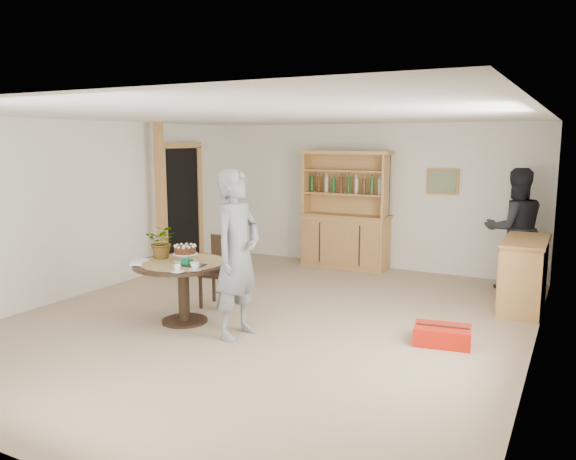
% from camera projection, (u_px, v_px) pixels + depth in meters
% --- Properties ---
extents(ground, '(7.00, 7.00, 0.00)m').
position_uv_depth(ground, '(269.00, 320.00, 6.99)').
color(ground, tan).
rests_on(ground, ground).
extents(room_shell, '(6.04, 7.04, 2.52)m').
position_uv_depth(room_shell, '(268.00, 180.00, 6.72)').
color(room_shell, white).
rests_on(room_shell, ground).
extents(doorway, '(0.13, 1.10, 2.18)m').
position_uv_depth(doorway, '(181.00, 204.00, 9.91)').
color(doorway, black).
rests_on(doorway, ground).
extents(pine_post, '(0.12, 0.12, 2.50)m').
position_uv_depth(pine_post, '(161.00, 201.00, 9.08)').
color(pine_post, tan).
rests_on(pine_post, ground).
extents(hutch, '(1.62, 0.54, 2.04)m').
position_uv_depth(hutch, '(345.00, 228.00, 9.85)').
color(hutch, tan).
rests_on(hutch, ground).
extents(sideboard, '(0.54, 1.26, 0.94)m').
position_uv_depth(sideboard, '(524.00, 274.00, 7.39)').
color(sideboard, tan).
rests_on(sideboard, ground).
extents(dining_table, '(1.20, 1.20, 0.76)m').
position_uv_depth(dining_table, '(183.00, 274.00, 6.83)').
color(dining_table, black).
rests_on(dining_table, ground).
extents(dining_chair, '(0.47, 0.47, 0.95)m').
position_uv_depth(dining_chair, '(222.00, 266.00, 7.57)').
color(dining_chair, black).
rests_on(dining_chair, ground).
extents(birthday_cake, '(0.30, 0.30, 0.20)m').
position_uv_depth(birthday_cake, '(185.00, 251.00, 6.83)').
color(birthday_cake, white).
rests_on(birthday_cake, dining_table).
extents(flower_vase, '(0.47, 0.44, 0.42)m').
position_uv_depth(flower_vase, '(163.00, 242.00, 6.98)').
color(flower_vase, '#3F7233').
rests_on(flower_vase, dining_table).
extents(gift_tray, '(0.30, 0.20, 0.08)m').
position_uv_depth(gift_tray, '(191.00, 263.00, 6.59)').
color(gift_tray, black).
rests_on(gift_tray, dining_table).
extents(coffee_cup_a, '(0.15, 0.15, 0.09)m').
position_uv_depth(coffee_cup_a, '(195.00, 266.00, 6.37)').
color(coffee_cup_a, white).
rests_on(coffee_cup_a, dining_table).
extents(coffee_cup_b, '(0.15, 0.15, 0.08)m').
position_uv_depth(coffee_cup_b, '(177.00, 269.00, 6.28)').
color(coffee_cup_b, white).
rests_on(coffee_cup_b, dining_table).
extents(napkins, '(0.24, 0.33, 0.03)m').
position_uv_depth(napkins, '(139.00, 262.00, 6.72)').
color(napkins, white).
rests_on(napkins, dining_table).
extents(teen_boy, '(0.51, 0.73, 1.91)m').
position_uv_depth(teen_boy, '(237.00, 254.00, 6.29)').
color(teen_boy, slate).
rests_on(teen_boy, ground).
extents(adult_person, '(1.10, 1.01, 1.82)m').
position_uv_depth(adult_person, '(515.00, 229.00, 8.31)').
color(adult_person, black).
rests_on(adult_person, ground).
extents(red_suitcase, '(0.66, 0.49, 0.21)m').
position_uv_depth(red_suitcase, '(442.00, 335.00, 6.15)').
color(red_suitcase, red).
rests_on(red_suitcase, ground).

